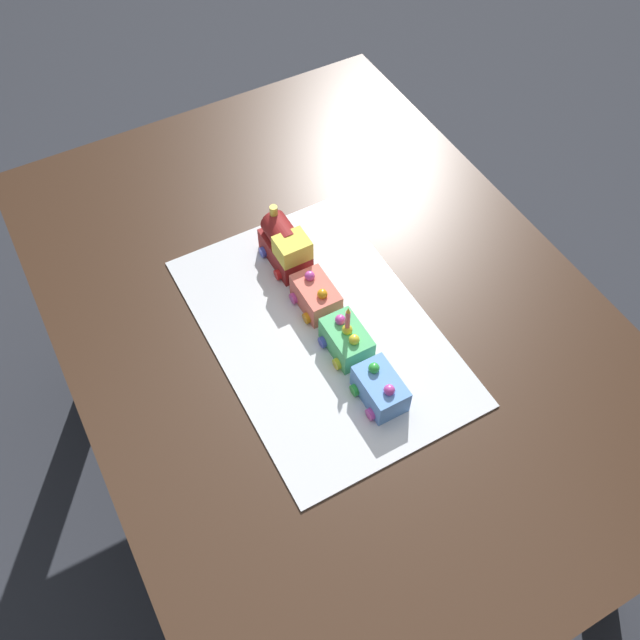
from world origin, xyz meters
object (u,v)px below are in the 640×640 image
dining_table (326,338)px  birthday_candle (348,318)px  cake_car_flatbed_sky_blue (380,389)px  cake_car_gondola_mint_green (347,340)px  cake_locomotive (285,246)px  cake_car_caboose_coral (316,296)px

dining_table → birthday_candle: birthday_candle is taller
cake_car_flatbed_sky_blue → birthday_candle: birthday_candle is taller
cake_car_gondola_mint_green → birthday_candle: birthday_candle is taller
cake_car_flatbed_sky_blue → cake_locomotive: bearing=180.0°
dining_table → birthday_candle: 0.24m
dining_table → cake_car_flatbed_sky_blue: cake_car_flatbed_sky_blue is taller
cake_car_gondola_mint_green → cake_car_flatbed_sky_blue: same height
cake_locomotive → cake_car_gondola_mint_green: cake_locomotive is taller
dining_table → cake_car_gondola_mint_green: cake_car_gondola_mint_green is taller
cake_car_flatbed_sky_blue → birthday_candle: size_ratio=1.80×
cake_car_gondola_mint_green → cake_car_flatbed_sky_blue: bearing=0.0°
cake_car_caboose_coral → birthday_candle: (0.12, 0.00, 0.07)m
cake_car_caboose_coral → cake_car_flatbed_sky_blue: size_ratio=1.00×
dining_table → cake_car_gondola_mint_green: 0.18m
cake_car_caboose_coral → cake_car_gondola_mint_green: 0.12m
dining_table → cake_car_gondola_mint_green: (0.10, -0.02, 0.14)m
dining_table → cake_car_flatbed_sky_blue: 0.26m
birthday_candle → cake_car_gondola_mint_green: bearing=-0.0°
cake_car_flatbed_sky_blue → birthday_candle: bearing=180.0°
cake_locomotive → birthday_candle: birthday_candle is taller
cake_car_gondola_mint_green → birthday_candle: size_ratio=1.80×
cake_car_gondola_mint_green → cake_car_flatbed_sky_blue: size_ratio=1.00×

